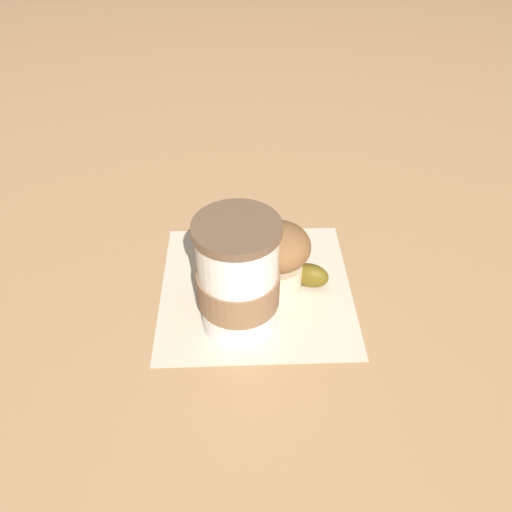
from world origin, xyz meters
TOP-DOWN VIEW (x-y plane):
  - ground_plane at (0.00, 0.00)m, footprint 3.00×3.00m
  - paper_napkin at (0.00, 0.00)m, footprint 0.27×0.27m
  - coffee_cup at (-0.05, 0.03)m, footprint 0.09×0.09m
  - muffin at (0.00, -0.03)m, footprint 0.08×0.08m
  - banana at (0.02, -0.03)m, footprint 0.11×0.12m
  - sugar_packet at (0.16, 0.01)m, footprint 0.06×0.04m

SIDE VIEW (x-z plane):
  - ground_plane at x=0.00m, z-range 0.00..0.00m
  - paper_napkin at x=0.00m, z-range 0.00..0.00m
  - sugar_packet at x=0.16m, z-range 0.00..0.01m
  - banana at x=0.02m, z-range 0.00..0.03m
  - muffin at x=0.00m, z-range 0.01..0.10m
  - coffee_cup at x=-0.05m, z-range 0.00..0.14m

